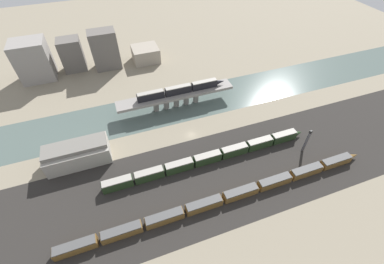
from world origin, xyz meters
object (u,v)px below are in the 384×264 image
(warehouse_building, at_px, (78,153))
(signal_tower, at_px, (306,141))
(train_on_bridge, at_px, (181,89))
(train_yard_near, at_px, (227,197))
(train_yard_mid, at_px, (210,157))

(warehouse_building, distance_m, signal_tower, 90.80)
(train_on_bridge, distance_m, warehouse_building, 53.33)
(train_on_bridge, height_order, signal_tower, signal_tower)
(train_on_bridge, xyz_separation_m, train_yard_near, (-1.61, -56.08, -7.46))
(train_on_bridge, distance_m, train_yard_near, 56.59)
(train_on_bridge, bearing_deg, warehouse_building, -157.71)
(train_yard_mid, xyz_separation_m, warehouse_building, (-48.88, 17.75, 2.24))
(warehouse_building, bearing_deg, train_on_bridge, 22.29)
(train_on_bridge, bearing_deg, train_yard_near, -91.64)
(warehouse_building, bearing_deg, train_yard_near, -37.08)
(train_on_bridge, distance_m, train_yard_mid, 38.55)
(train_yard_mid, height_order, warehouse_building, warehouse_building)
(train_yard_near, height_order, train_yard_mid, train_yard_mid)
(train_on_bridge, relative_size, signal_tower, 3.80)
(train_yard_mid, xyz_separation_m, signal_tower, (38.19, -7.98, 3.52))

